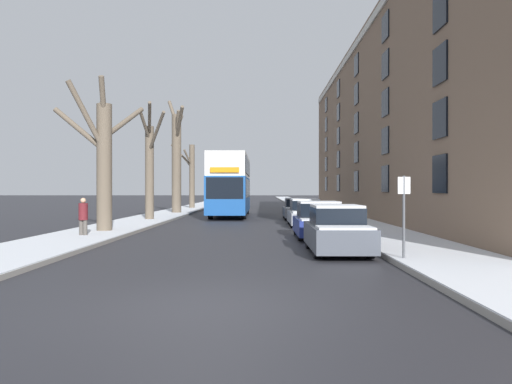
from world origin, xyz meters
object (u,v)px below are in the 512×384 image
(pedestrian_left_sidewalk, at_px, (83,216))
(street_sign_post, at_px, (404,213))
(bare_tree_left_1, at_px, (150,167))
(parked_car_0, at_px, (337,231))
(double_decker_bus, at_px, (231,182))
(parked_car_1, at_px, (319,221))
(oncoming_van, at_px, (236,196))
(bare_tree_left_0, at_px, (103,157))
(bare_tree_left_2, at_px, (177,159))
(bare_tree_left_3, at_px, (191,175))
(parked_car_2, at_px, (305,213))
(parked_car_3, at_px, (297,209))

(pedestrian_left_sidewalk, xyz_separation_m, street_sign_post, (10.58, -6.33, 0.44))
(bare_tree_left_1, xyz_separation_m, parked_car_0, (8.99, -14.60, -2.62))
(double_decker_bus, relative_size, parked_car_1, 2.86)
(oncoming_van, bearing_deg, pedestrian_left_sidewalk, -96.09)
(bare_tree_left_0, bearing_deg, bare_tree_left_1, 88.76)
(street_sign_post, bearing_deg, parked_car_1, 101.04)
(bare_tree_left_2, bearing_deg, bare_tree_left_3, 91.72)
(parked_car_2, bearing_deg, pedestrian_left_sidewalk, -142.11)
(oncoming_van, relative_size, street_sign_post, 2.44)
(street_sign_post, bearing_deg, oncoming_van, 98.54)
(bare_tree_left_3, relative_size, parked_car_0, 1.60)
(parked_car_0, bearing_deg, parked_car_3, 90.00)
(bare_tree_left_1, distance_m, parked_car_3, 9.75)
(double_decker_bus, xyz_separation_m, street_sign_post, (5.92, -23.03, -1.12))
(bare_tree_left_2, bearing_deg, bare_tree_left_1, -90.69)
(oncoming_van, relative_size, pedestrian_left_sidewalk, 3.47)
(double_decker_bus, distance_m, parked_car_0, 21.36)
(bare_tree_left_1, height_order, parked_car_3, bare_tree_left_1)
(bare_tree_left_1, xyz_separation_m, pedestrian_left_sidewalk, (-0.21, -10.50, -2.41))
(bare_tree_left_3, height_order, parked_car_1, bare_tree_left_3)
(parked_car_2, distance_m, oncoming_van, 30.78)
(bare_tree_left_0, relative_size, oncoming_van, 1.20)
(bare_tree_left_0, height_order, parked_car_2, bare_tree_left_0)
(bare_tree_left_3, xyz_separation_m, parked_car_0, (9.19, -33.44, -2.69))
(oncoming_van, xyz_separation_m, street_sign_post, (6.58, -43.82, 0.13))
(bare_tree_left_1, distance_m, parked_car_2, 9.95)
(parked_car_0, height_order, parked_car_1, parked_car_0)
(parked_car_0, xyz_separation_m, street_sign_post, (1.38, -2.24, 0.65))
(bare_tree_left_3, distance_m, double_decker_bus, 13.50)
(bare_tree_left_2, bearing_deg, parked_car_2, -53.77)
(parked_car_0, bearing_deg, bare_tree_left_2, 110.81)
(parked_car_0, xyz_separation_m, oncoming_van, (-5.20, 41.58, 0.52))
(bare_tree_left_1, relative_size, oncoming_van, 1.23)
(bare_tree_left_0, bearing_deg, bare_tree_left_3, 90.04)
(bare_tree_left_1, distance_m, bare_tree_left_3, 18.85)
(bare_tree_left_2, xyz_separation_m, double_decker_bus, (4.34, -2.58, -1.86))
(parked_car_2, bearing_deg, parked_car_0, -90.00)
(bare_tree_left_2, relative_size, parked_car_3, 2.21)
(double_decker_bus, bearing_deg, parked_car_2, -64.55)
(double_decker_bus, xyz_separation_m, parked_car_1, (4.54, -15.96, -1.78))
(parked_car_3, height_order, oncoming_van, oncoming_van)
(parked_car_1, relative_size, pedestrian_left_sidewalk, 2.51)
(bare_tree_left_0, xyz_separation_m, pedestrian_left_sidewalk, (-0.03, -2.33, -2.44))
(parked_car_1, distance_m, parked_car_3, 12.46)
(bare_tree_left_1, relative_size, street_sign_post, 3.00)
(bare_tree_left_1, bearing_deg, bare_tree_left_3, 90.60)
(parked_car_1, bearing_deg, parked_car_0, -90.00)
(bare_tree_left_3, distance_m, parked_car_2, 24.17)
(bare_tree_left_1, distance_m, parked_car_0, 17.34)
(parked_car_2, relative_size, parked_car_3, 1.12)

